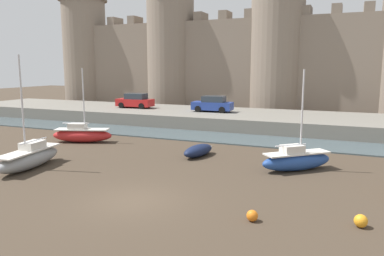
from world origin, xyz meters
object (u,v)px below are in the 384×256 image
car_quay_west (135,101)px  sailboat_near_channel_right (82,134)px  mooring_buoy_off_centre (361,221)px  rowboat_midflat_right (198,150)px  car_quay_centre_west (213,104)px  mooring_buoy_near_shore (252,216)px  sailboat_near_channel_left (296,160)px  sailboat_foreground_centre (29,157)px

car_quay_west → sailboat_near_channel_right: bearing=-76.8°
mooring_buoy_off_centre → rowboat_midflat_right: bearing=140.5°
mooring_buoy_off_centre → car_quay_centre_west: size_ratio=0.12×
mooring_buoy_near_shore → mooring_buoy_off_centre: bearing=14.8°
sailboat_near_channel_left → mooring_buoy_near_shore: (-0.58, -8.00, -0.40)m
car_quay_centre_west → mooring_buoy_off_centre: bearing=-58.0°
sailboat_near_channel_left → rowboat_midflat_right: bearing=171.6°
sailboat_near_channel_left → mooring_buoy_off_centre: 7.70m
sailboat_foreground_centre → sailboat_near_channel_left: bearing=21.1°
rowboat_midflat_right → mooring_buoy_off_centre: rowboat_midflat_right is taller
sailboat_near_channel_right → car_quay_west: (-3.04, 12.98, 1.44)m
mooring_buoy_off_centre → car_quay_centre_west: car_quay_centre_west is taller
mooring_buoy_near_shore → car_quay_centre_west: bearing=113.2°
sailboat_near_channel_left → rowboat_midflat_right: sailboat_near_channel_left is taller
sailboat_near_channel_right → sailboat_near_channel_left: bearing=-6.2°
sailboat_near_channel_left → car_quay_centre_west: bearing=125.1°
car_quay_centre_west → car_quay_west: size_ratio=1.00×
rowboat_midflat_right → mooring_buoy_off_centre: size_ratio=6.25×
sailboat_near_channel_left → sailboat_near_channel_right: sailboat_near_channel_right is taller
sailboat_foreground_centre → mooring_buoy_off_centre: sailboat_foreground_centre is taller
sailboat_foreground_centre → rowboat_midflat_right: bearing=39.2°
sailboat_near_channel_right → mooring_buoy_near_shore: bearing=-31.6°
sailboat_near_channel_right → car_quay_west: 13.41m
car_quay_west → mooring_buoy_off_centre: bearing=-43.7°
rowboat_midflat_right → mooring_buoy_near_shore: bearing=-57.0°
rowboat_midflat_right → car_quay_west: size_ratio=0.73×
mooring_buoy_near_shore → sailboat_foreground_centre: bearing=169.9°
sailboat_near_channel_right → mooring_buoy_near_shore: (15.95, -9.80, -0.40)m
mooring_buoy_off_centre → car_quay_centre_west: bearing=122.0°
rowboat_midflat_right → car_quay_west: 19.19m
sailboat_foreground_centre → car_quay_west: sailboat_foreground_centre is taller
sailboat_foreground_centre → mooring_buoy_near_shore: sailboat_foreground_centre is taller
rowboat_midflat_right → mooring_buoy_near_shore: size_ratio=6.92×
sailboat_near_channel_right → mooring_buoy_off_centre: (19.76, -8.79, -0.38)m
sailboat_near_channel_left → mooring_buoy_near_shore: bearing=-94.2°
sailboat_foreground_centre → car_quay_west: bearing=104.4°
sailboat_foreground_centre → car_quay_centre_west: size_ratio=1.56×
sailboat_foreground_centre → mooring_buoy_near_shore: bearing=-10.1°
car_quay_west → car_quay_centre_west: bearing=-0.7°
sailboat_foreground_centre → sailboat_near_channel_right: sailboat_foreground_centre is taller
rowboat_midflat_right → sailboat_near_channel_right: bearing=175.2°
sailboat_near_channel_right → rowboat_midflat_right: (10.15, -0.86, -0.22)m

